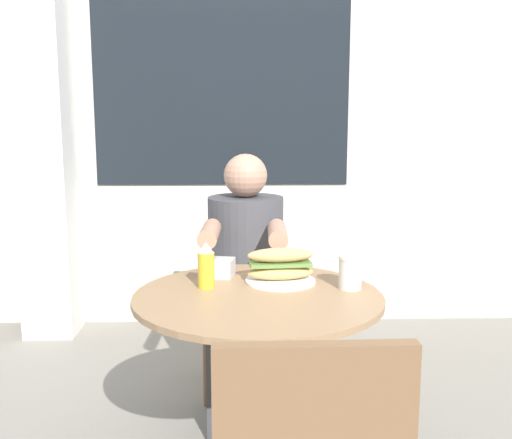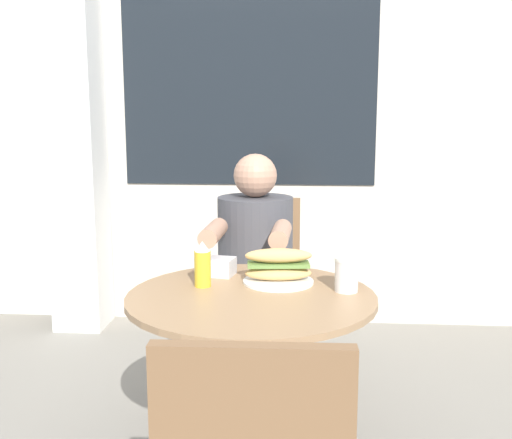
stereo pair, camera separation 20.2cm
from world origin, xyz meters
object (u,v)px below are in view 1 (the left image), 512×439
Objects in this scene: seated_diner at (246,306)px; sandwich_on_plate at (280,267)px; condiment_bottle at (206,266)px; drink_cup at (350,272)px; diner_chair at (246,274)px; cafe_table at (258,350)px.

seated_diner reaches higher than sandwich_on_plate.
seated_diner is 7.37× the size of condiment_bottle.
diner_chair is at bearing 110.91° from drink_cup.
condiment_bottle is (-0.14, -0.82, 0.25)m from diner_chair.
diner_chair reaches higher than drink_cup.
sandwich_on_plate is (0.11, -0.42, 0.27)m from seated_diner.
sandwich_on_plate is (0.11, -0.76, 0.23)m from diner_chair.
diner_chair is 0.80m from sandwich_on_plate.
sandwich_on_plate is (0.08, 0.14, 0.23)m from cafe_table.
seated_diner reaches higher than drink_cup.
condiment_bottle is at bearing -165.81° from sandwich_on_plate.
cafe_table is at bearing -169.62° from drink_cup.
sandwich_on_plate is at bearing 100.13° from diner_chair.
diner_chair is 0.87m from condiment_bottle.
seated_diner is at bearing 123.21° from drink_cup.
diner_chair reaches higher than sandwich_on_plate.
seated_diner is at bearing 91.39° from diner_chair.
diner_chair is 0.79× the size of seated_diner.
drink_cup is at bearing 113.10° from diner_chair.
cafe_table is 0.56m from seated_diner.
sandwich_on_plate is at bearing 14.19° from condiment_bottle.
condiment_bottle is (-0.16, 0.08, 0.25)m from cafe_table.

